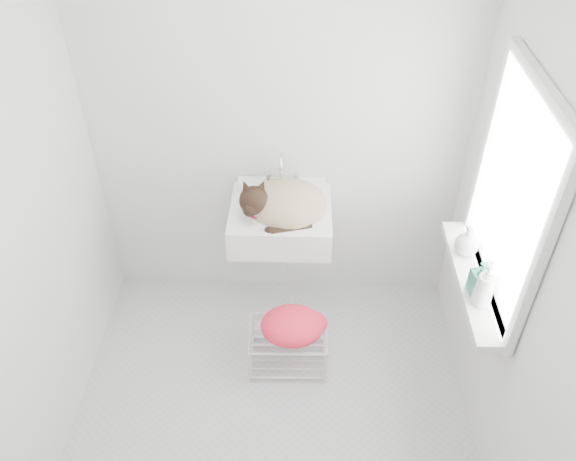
{
  "coord_description": "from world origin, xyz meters",
  "views": [
    {
      "loc": [
        0.15,
        -1.91,
        2.87
      ],
      "look_at": [
        0.07,
        0.5,
        0.88
      ],
      "focal_mm": 36.25,
      "sensor_mm": 36.0,
      "label": 1
    }
  ],
  "objects_px": {
    "sink": "(281,208)",
    "bottle_c": "(464,253)",
    "wire_rack": "(288,345)",
    "cat": "(282,204)",
    "bottle_b": "(477,292)",
    "bottle_a": "(480,303)"
  },
  "relations": [
    {
      "from": "wire_rack",
      "to": "bottle_a",
      "type": "height_order",
      "value": "bottle_a"
    },
    {
      "from": "sink",
      "to": "bottle_c",
      "type": "bearing_deg",
      "value": -20.01
    },
    {
      "from": "bottle_c",
      "to": "sink",
      "type": "bearing_deg",
      "value": 159.99
    },
    {
      "from": "bottle_b",
      "to": "bottle_c",
      "type": "height_order",
      "value": "bottle_b"
    },
    {
      "from": "bottle_a",
      "to": "bottle_c",
      "type": "distance_m",
      "value": 0.36
    },
    {
      "from": "cat",
      "to": "wire_rack",
      "type": "bearing_deg",
      "value": -83.72
    },
    {
      "from": "sink",
      "to": "cat",
      "type": "bearing_deg",
      "value": -58.13
    },
    {
      "from": "bottle_b",
      "to": "bottle_a",
      "type": "bearing_deg",
      "value": -90.0
    },
    {
      "from": "sink",
      "to": "wire_rack",
      "type": "distance_m",
      "value": 0.82
    },
    {
      "from": "cat",
      "to": "bottle_a",
      "type": "bearing_deg",
      "value": -35.89
    },
    {
      "from": "bottle_b",
      "to": "bottle_c",
      "type": "bearing_deg",
      "value": 90.0
    },
    {
      "from": "sink",
      "to": "cat",
      "type": "relative_size",
      "value": 1.22
    },
    {
      "from": "wire_rack",
      "to": "bottle_a",
      "type": "relative_size",
      "value": 2.19
    },
    {
      "from": "bottle_b",
      "to": "bottle_c",
      "type": "relative_size",
      "value": 1.19
    },
    {
      "from": "sink",
      "to": "bottle_a",
      "type": "xyz_separation_m",
      "value": [
        0.98,
        -0.71,
        0.0
      ]
    },
    {
      "from": "cat",
      "to": "bottle_a",
      "type": "distance_m",
      "value": 1.19
    },
    {
      "from": "bottle_a",
      "to": "sink",
      "type": "bearing_deg",
      "value": 143.78
    },
    {
      "from": "wire_rack",
      "to": "cat",
      "type": "bearing_deg",
      "value": 96.34
    },
    {
      "from": "bottle_b",
      "to": "sink",
      "type": "bearing_deg",
      "value": 146.55
    },
    {
      "from": "wire_rack",
      "to": "bottle_b",
      "type": "height_order",
      "value": "bottle_b"
    },
    {
      "from": "cat",
      "to": "bottle_b",
      "type": "bearing_deg",
      "value": -33.06
    },
    {
      "from": "wire_rack",
      "to": "bottle_c",
      "type": "bearing_deg",
      "value": 4.09
    }
  ]
}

